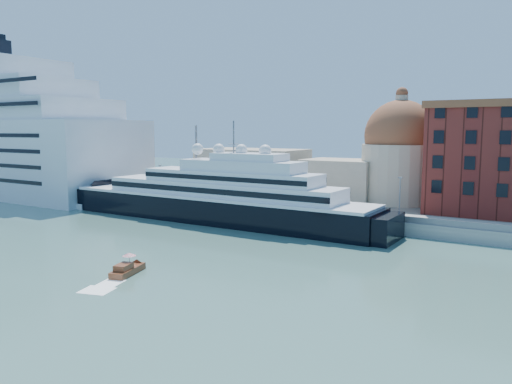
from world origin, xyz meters
The scene contains 9 objects.
ground centered at (0.00, 0.00, 0.00)m, with size 400.00×400.00×0.00m, color #38615B.
quay centered at (0.00, 34.00, 1.25)m, with size 180.00×10.00×2.50m, color gray.
land centered at (0.00, 75.00, 1.00)m, with size 260.00×72.00×2.00m, color slate.
quay_fence centered at (0.00, 29.50, 3.10)m, with size 180.00×0.10×1.20m, color slate.
superyacht centered at (-10.06, 23.00, 4.29)m, with size 83.17×11.53×24.86m.
service_barge centered at (-48.73, 19.66, 0.81)m, with size 12.75×5.12×2.80m.
water_taxi centered at (6.65, -15.20, 0.71)m, with size 3.75×6.58×2.97m.
church centered at (6.39, 57.72, 10.91)m, with size 66.00×18.00×25.50m.
lamp_posts centered at (-12.67, 32.27, 9.84)m, with size 120.80×2.40×18.00m.
Camera 1 is at (56.28, -61.46, 19.46)m, focal length 35.00 mm.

